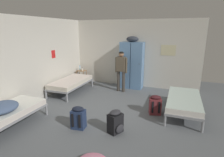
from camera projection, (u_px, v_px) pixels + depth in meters
The scene contains 14 objects.
ground_plane at pixel (109, 113), 5.24m from camera, with size 9.09×9.09×0.00m, color slate.
room_backdrop at pixel (88, 57), 6.59m from camera, with size 5.21×5.74×2.71m.
locker_bank at pixel (132, 64), 7.31m from camera, with size 0.90×0.55×2.07m.
shelf_unit at pixel (82, 75), 8.11m from camera, with size 0.38×0.30×0.57m.
bed_right at pixel (184, 101), 5.12m from camera, with size 0.90×1.90×0.49m.
bed_left_front at pixel (5, 114), 4.33m from camera, with size 0.90×1.90×0.49m.
bed_left_rear at pixel (71, 82), 6.90m from camera, with size 0.90×1.90×0.49m.
bedding_heap at pixel (2, 107), 4.14m from camera, with size 0.67×0.73×0.23m.
person_traveler at pixel (121, 68), 6.84m from camera, with size 0.48×0.23×1.54m.
water_bottle at pixel (80, 68), 8.07m from camera, with size 0.06×0.06×0.21m.
lotion_bottle at pixel (82, 69), 7.97m from camera, with size 0.05×0.05×0.14m.
backpack_navy at pixel (79, 118), 4.38m from camera, with size 0.34×0.36×0.55m.
backpack_maroon at pixel (155, 105), 5.12m from camera, with size 0.37×0.39×0.55m.
backpack_black at pixel (116, 122), 4.18m from camera, with size 0.40×0.39×0.55m.
Camera 1 is at (1.77, -4.47, 2.31)m, focal length 29.22 mm.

